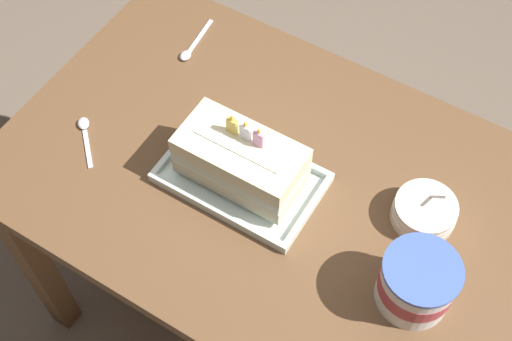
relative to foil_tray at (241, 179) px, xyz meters
name	(u,v)px	position (x,y,z in m)	size (l,w,h in m)	color
ground_plane	(266,315)	(0.05, 0.04, -0.78)	(8.00, 8.00, 0.00)	#6B5B4C
dining_table	(270,205)	(0.05, 0.04, -0.12)	(1.14, 0.75, 0.77)	brown
foil_tray	(241,179)	(0.00, 0.00, 0.00)	(0.33, 0.20, 0.02)	silver
birthday_cake	(241,160)	(0.00, 0.00, 0.07)	(0.25, 0.13, 0.15)	beige
bowl_stack	(424,212)	(0.36, 0.11, 0.02)	(0.13, 0.13, 0.10)	silver
ice_cream_tub	(417,283)	(0.41, -0.05, 0.05)	(0.14, 0.14, 0.12)	white
serving_spoon_near_tray	(189,50)	(-0.30, 0.24, 0.00)	(0.03, 0.15, 0.01)	silver
serving_spoon_by_bowls	(84,129)	(-0.36, -0.07, 0.00)	(0.11, 0.11, 0.01)	silver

